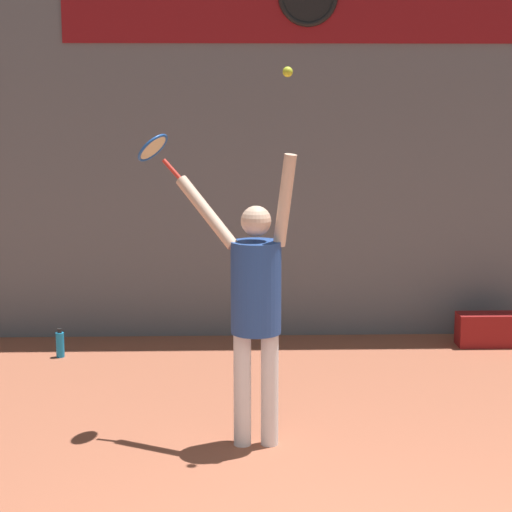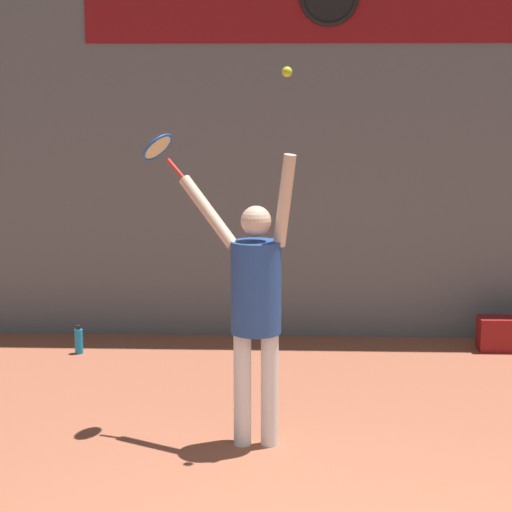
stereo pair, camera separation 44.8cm
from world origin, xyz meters
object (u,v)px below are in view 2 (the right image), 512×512
(tennis_player, at_px, (255,298))
(tennis_racket, at_px, (159,149))
(water_bottle, at_px, (79,341))
(tennis_ball, at_px, (287,72))

(tennis_player, height_order, tennis_racket, tennis_racket)
(tennis_racket, relative_size, water_bottle, 1.35)
(tennis_ball, bearing_deg, tennis_racket, 153.04)
(tennis_player, height_order, tennis_ball, tennis_ball)
(water_bottle, bearing_deg, tennis_racket, -59.74)
(tennis_racket, xyz_separation_m, water_bottle, (-1.12, 1.93, -2.04))
(tennis_player, xyz_separation_m, tennis_racket, (-0.74, 0.42, 1.05))
(tennis_player, bearing_deg, water_bottle, 128.52)
(tennis_player, distance_m, tennis_racket, 1.35)
(tennis_player, relative_size, tennis_racket, 5.56)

